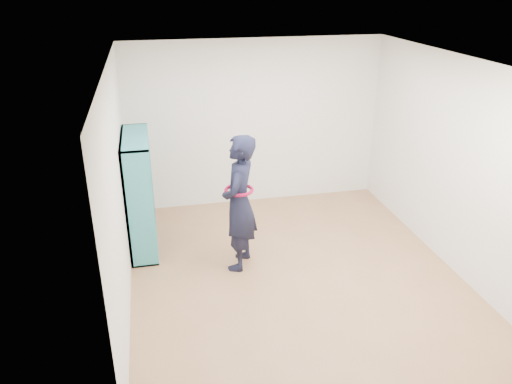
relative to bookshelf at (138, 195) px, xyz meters
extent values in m
plane|color=#956943|center=(1.85, -1.09, -0.77)|extent=(4.50, 4.50, 0.00)
plane|color=white|center=(1.85, -1.09, 1.83)|extent=(4.50, 4.50, 0.00)
cube|color=silver|center=(-0.15, -1.09, 0.53)|extent=(0.02, 4.50, 2.60)
cube|color=silver|center=(3.85, -1.09, 0.53)|extent=(0.02, 4.50, 2.60)
cube|color=silver|center=(1.85, 1.16, 0.53)|extent=(4.00, 0.02, 2.60)
cube|color=silver|center=(1.85, -3.34, 0.53)|extent=(4.00, 0.02, 2.60)
cube|color=teal|center=(0.03, -0.57, 0.02)|extent=(0.34, 0.02, 1.57)
cube|color=teal|center=(0.03, 0.58, 0.02)|extent=(0.34, 0.02, 1.57)
cube|color=teal|center=(0.03, 0.01, -0.75)|extent=(0.34, 1.18, 0.02)
cube|color=teal|center=(0.03, 0.01, 0.79)|extent=(0.34, 1.18, 0.02)
cube|color=teal|center=(-0.13, 0.01, 0.02)|extent=(0.02, 1.18, 1.57)
cube|color=teal|center=(0.03, -0.18, 0.02)|extent=(0.32, 0.02, 1.52)
cube|color=teal|center=(0.03, 0.20, 0.02)|extent=(0.32, 0.02, 1.52)
cube|color=teal|center=(0.03, 0.01, -0.36)|extent=(0.32, 1.13, 0.02)
cube|color=teal|center=(0.03, 0.01, 0.02)|extent=(0.32, 1.13, 0.02)
cube|color=teal|center=(0.03, 0.01, 0.40)|extent=(0.32, 1.13, 0.02)
cube|color=beige|center=(0.05, -0.37, -0.70)|extent=(0.22, 0.14, 0.05)
cube|color=black|center=(0.06, -0.43, -0.23)|extent=(0.18, 0.16, 0.24)
cube|color=maroon|center=(0.06, -0.43, 0.17)|extent=(0.18, 0.16, 0.28)
cube|color=silver|center=(0.05, -0.37, 0.44)|extent=(0.22, 0.14, 0.05)
cube|color=navy|center=(0.06, -0.05, -0.61)|extent=(0.18, 0.16, 0.24)
cube|color=brown|center=(0.06, -0.05, -0.25)|extent=(0.18, 0.16, 0.20)
cube|color=#BFB28C|center=(0.05, 0.00, 0.07)|extent=(0.22, 0.14, 0.08)
cube|color=#26594C|center=(0.06, -0.05, 0.53)|extent=(0.18, 0.16, 0.23)
cube|color=beige|center=(0.06, 0.33, -0.61)|extent=(0.18, 0.16, 0.23)
cube|color=black|center=(0.05, 0.38, -0.31)|extent=(0.22, 0.14, 0.08)
cube|color=maroon|center=(0.06, 0.33, 0.14)|extent=(0.18, 0.16, 0.22)
cube|color=silver|center=(0.06, 0.33, 0.53)|extent=(0.18, 0.16, 0.24)
imported|color=black|center=(1.23, -0.78, 0.11)|extent=(0.64, 0.75, 1.74)
torus|color=maroon|center=(1.23, -0.78, 0.28)|extent=(0.48, 0.48, 0.04)
cube|color=silver|center=(1.13, -0.65, 0.22)|extent=(0.03, 0.08, 0.12)
cube|color=black|center=(1.13, -0.65, 0.22)|extent=(0.03, 0.08, 0.12)
camera|label=1|loc=(0.25, -6.23, 2.69)|focal=35.00mm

